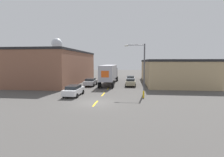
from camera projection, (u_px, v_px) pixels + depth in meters
name	position (u px, v px, depth m)	size (l,w,h in m)	color
ground_plane	(96.00, 103.00, 20.21)	(160.00, 160.00, 0.00)	#4C4947
road_centerline	(103.00, 94.00, 25.32)	(0.20, 13.91, 0.01)	gold
warehouse_left	(59.00, 67.00, 40.18)	(11.47, 24.00, 7.12)	brown
warehouse_right	(171.00, 71.00, 38.95)	(12.01, 21.64, 5.13)	tan
semi_truck	(110.00, 73.00, 36.67)	(2.86, 14.09, 4.00)	black
parked_car_left_near	(74.00, 90.00, 24.22)	(2.02, 4.66, 1.45)	silver
parked_car_right_mid	(130.00, 82.00, 33.97)	(2.02, 4.66, 1.45)	tan
parked_car_left_far	(91.00, 82.00, 34.25)	(2.02, 4.66, 1.45)	#B2B2B7
parked_car_right_far	(131.00, 79.00, 40.08)	(2.02, 4.66, 1.45)	silver
water_tower	(57.00, 44.00, 73.93)	(4.44, 4.44, 14.54)	#47474C
street_lamp	(141.00, 64.00, 25.51)	(3.05, 0.32, 7.30)	#4C4C51
fire_hydrant	(144.00, 94.00, 22.79)	(0.22, 0.22, 0.96)	gold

